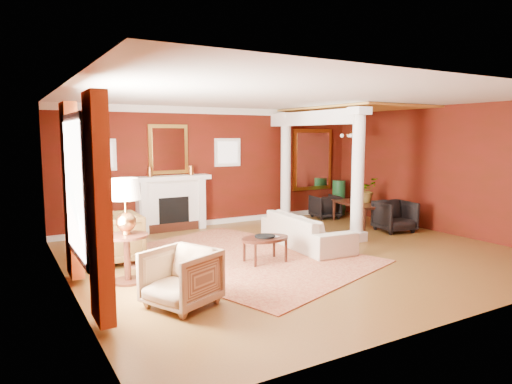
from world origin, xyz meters
TOP-DOWN VIEW (x-y plane):
  - ground at (0.00, 0.00)m, footprint 8.00×8.00m
  - room_shell at (0.00, 0.00)m, footprint 8.04×7.04m
  - fireplace at (-1.30, 3.32)m, footprint 1.85×0.42m
  - overmantel_mirror at (-1.30, 3.45)m, footprint 0.95×0.07m
  - flank_window_left at (-2.85, 3.46)m, footprint 0.70×0.07m
  - flank_window_right at (0.25, 3.46)m, footprint 0.70×0.07m
  - left_window at (-3.89, -0.60)m, footprint 0.21×2.55m
  - column_front at (1.70, 0.30)m, footprint 0.36×0.36m
  - column_back at (1.70, 3.00)m, footprint 0.36×0.36m
  - header_beam at (1.70, 1.90)m, footprint 0.30×3.20m
  - amber_ceiling at (2.85, 1.75)m, footprint 2.30×3.40m
  - dining_mirror at (2.90, 3.45)m, footprint 1.30×0.07m
  - chandelier at (2.90, 1.80)m, footprint 0.60×0.62m
  - crown_trim at (0.00, 3.46)m, footprint 8.00×0.08m
  - base_trim at (0.00, 3.46)m, footprint 8.00×0.08m
  - rug at (-1.08, 0.31)m, footprint 4.58×5.28m
  - sofa at (0.48, 0.43)m, footprint 0.80×2.29m
  - armchair_leopard at (-3.18, 1.14)m, footprint 0.88×0.94m
  - armchair_stripe at (-2.85, -1.38)m, footprint 1.03×1.06m
  - coffee_table at (-0.83, -0.16)m, footprint 0.89×0.89m
  - coffee_book at (-0.81, -0.20)m, footprint 0.18×0.04m
  - side_table at (-3.20, -0.05)m, footprint 0.64×0.64m
  - dining_table at (3.08, 1.61)m, footprint 0.83×1.66m
  - dining_chair_near at (3.12, 0.57)m, footprint 0.89×0.85m
  - dining_chair_far at (2.83, 2.77)m, footprint 0.75×0.71m
  - green_urn at (3.50, 3.00)m, footprint 0.41×0.41m
  - potted_plant at (3.16, 1.58)m, footprint 0.69×0.74m

SIDE VIEW (x-z plane):
  - ground at x=0.00m, z-range 0.00..0.00m
  - rug at x=-1.08m, z-range 0.00..0.02m
  - base_trim at x=0.00m, z-range 0.00..0.12m
  - dining_chair_far at x=2.83m, z-range 0.00..0.69m
  - green_urn at x=3.50m, z-range -0.11..0.88m
  - dining_chair_near at x=3.12m, z-range 0.00..0.79m
  - coffee_table at x=-0.83m, z-range 0.18..0.63m
  - armchair_stripe at x=-2.85m, z-range 0.00..0.83m
  - sofa at x=0.48m, z-range 0.00..0.88m
  - dining_table at x=3.08m, z-range 0.00..0.88m
  - armchair_leopard at x=-3.18m, z-range 0.00..0.97m
  - coffee_book at x=-0.81m, z-range 0.45..0.69m
  - fireplace at x=-1.30m, z-range 0.00..1.29m
  - side_table at x=-3.20m, z-range 0.29..1.88m
  - potted_plant at x=3.16m, z-range 0.88..1.37m
  - left_window at x=-3.89m, z-range 0.12..2.72m
  - column_front at x=1.70m, z-range 0.03..2.83m
  - column_back at x=1.70m, z-range 0.03..2.83m
  - dining_mirror at x=2.90m, z-range 0.70..2.40m
  - flank_window_left at x=-2.85m, z-range 1.45..2.15m
  - flank_window_right at x=0.25m, z-range 1.45..2.15m
  - overmantel_mirror at x=-1.30m, z-range 1.33..2.47m
  - room_shell at x=0.00m, z-range 0.56..3.48m
  - chandelier at x=2.90m, z-range 1.87..2.62m
  - header_beam at x=1.70m, z-range 2.46..2.78m
  - crown_trim at x=0.00m, z-range 2.74..2.90m
  - amber_ceiling at x=2.85m, z-range 2.85..2.89m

